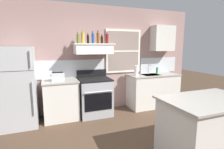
% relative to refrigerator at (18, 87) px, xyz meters
% --- Properties ---
extents(back_wall, '(5.40, 0.11, 2.70)m').
position_rel_refrigerator_xyz_m(back_wall, '(1.93, 0.39, 0.51)').
color(back_wall, gray).
rests_on(back_wall, ground_plane).
extents(refrigerator, '(0.70, 0.72, 1.68)m').
position_rel_refrigerator_xyz_m(refrigerator, '(0.00, 0.00, 0.00)').
color(refrigerator, '#B7BABC').
rests_on(refrigerator, ground_plane).
extents(counter_left_of_stove, '(0.79, 0.63, 0.91)m').
position_rel_refrigerator_xyz_m(counter_left_of_stove, '(0.85, 0.06, -0.38)').
color(counter_left_of_stove, silver).
rests_on(counter_left_of_stove, ground_plane).
extents(toaster, '(0.30, 0.20, 0.19)m').
position_rel_refrigerator_xyz_m(toaster, '(0.81, 0.06, 0.17)').
color(toaster, silver).
rests_on(toaster, counter_left_of_stove).
extents(stove_range, '(0.76, 0.69, 1.09)m').
position_rel_refrigerator_xyz_m(stove_range, '(1.65, 0.02, -0.38)').
color(stove_range, '#9EA0A5').
rests_on(stove_range, ground_plane).
extents(range_hood_shelf, '(0.96, 0.52, 0.24)m').
position_rel_refrigerator_xyz_m(range_hood_shelf, '(1.65, 0.12, 0.78)').
color(range_hood_shelf, white).
extents(bottle_olive_oil_square, '(0.06, 0.06, 0.26)m').
position_rel_refrigerator_xyz_m(bottle_olive_oil_square, '(1.29, 0.11, 1.01)').
color(bottle_olive_oil_square, '#4C601E').
rests_on(bottle_olive_oil_square, range_hood_shelf).
extents(bottle_champagne_gold_foil, '(0.08, 0.08, 0.32)m').
position_rel_refrigerator_xyz_m(bottle_champagne_gold_foil, '(1.42, 0.16, 1.04)').
color(bottle_champagne_gold_foil, '#B29333').
rests_on(bottle_champagne_gold_foil, range_hood_shelf).
extents(bottle_balsamic_dark, '(0.06, 0.06, 0.24)m').
position_rel_refrigerator_xyz_m(bottle_balsamic_dark, '(1.54, 0.17, 1.01)').
color(bottle_balsamic_dark, black).
rests_on(bottle_balsamic_dark, range_hood_shelf).
extents(bottle_blue_liqueur, '(0.07, 0.07, 0.29)m').
position_rel_refrigerator_xyz_m(bottle_blue_liqueur, '(1.65, 0.12, 1.03)').
color(bottle_blue_liqueur, '#1E478C').
rests_on(bottle_blue_liqueur, range_hood_shelf).
extents(bottle_amber_wine, '(0.07, 0.07, 0.30)m').
position_rel_refrigerator_xyz_m(bottle_amber_wine, '(1.76, 0.06, 1.03)').
color(bottle_amber_wine, brown).
rests_on(bottle_amber_wine, range_hood_shelf).
extents(bottle_brown_stout, '(0.06, 0.06, 0.22)m').
position_rel_refrigerator_xyz_m(bottle_brown_stout, '(1.89, 0.18, 1.00)').
color(bottle_brown_stout, '#381E0F').
rests_on(bottle_brown_stout, range_hood_shelf).
extents(bottle_red_label_wine, '(0.07, 0.07, 0.29)m').
position_rel_refrigerator_xyz_m(bottle_red_label_wine, '(2.00, 0.09, 1.03)').
color(bottle_red_label_wine, maroon).
rests_on(bottle_red_label_wine, range_hood_shelf).
extents(counter_right_with_sink, '(1.43, 0.63, 0.91)m').
position_rel_refrigerator_xyz_m(counter_right_with_sink, '(3.35, 0.06, -0.38)').
color(counter_right_with_sink, silver).
rests_on(counter_right_with_sink, ground_plane).
extents(sink_faucet, '(0.03, 0.17, 0.28)m').
position_rel_refrigerator_xyz_m(sink_faucet, '(3.25, 0.16, 0.24)').
color(sink_faucet, silver).
rests_on(sink_faucet, counter_right_with_sink).
extents(paper_towel_roll, '(0.11, 0.11, 0.27)m').
position_rel_refrigerator_xyz_m(paper_towel_roll, '(2.80, 0.06, 0.20)').
color(paper_towel_roll, white).
rests_on(paper_towel_roll, counter_right_with_sink).
extents(dish_soap_bottle, '(0.06, 0.06, 0.18)m').
position_rel_refrigerator_xyz_m(dish_soap_bottle, '(3.53, 0.16, 0.16)').
color(dish_soap_bottle, '#268C3F').
rests_on(dish_soap_bottle, counter_right_with_sink).
extents(kitchen_island, '(1.40, 0.90, 0.91)m').
position_rel_refrigerator_xyz_m(kitchen_island, '(2.83, -2.16, -0.38)').
color(kitchen_island, silver).
rests_on(kitchen_island, ground_plane).
extents(upper_cabinet_right, '(0.64, 0.32, 0.70)m').
position_rel_refrigerator_xyz_m(upper_cabinet_right, '(3.70, 0.20, 1.06)').
color(upper_cabinet_right, silver).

